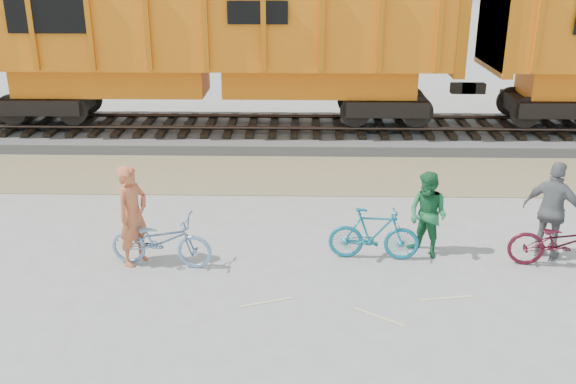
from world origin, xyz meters
name	(u,v)px	position (x,y,z in m)	size (l,w,h in m)	color
ground	(326,279)	(0.00, 0.00, 0.00)	(120.00, 120.00, 0.00)	#9E9E99
gravel_strip	(319,175)	(0.00, 5.50, 0.01)	(120.00, 3.00, 0.02)	#927F5A
ballast_bed	(316,133)	(0.00, 9.00, 0.15)	(120.00, 4.00, 0.30)	slate
track	(316,122)	(0.00, 9.00, 0.47)	(120.00, 2.60, 0.24)	black
hopper_car_center	(214,37)	(-3.03, 9.00, 3.01)	(14.00, 3.13, 4.65)	black
bicycle_blue	(161,240)	(-2.97, 0.49, 0.49)	(0.66, 1.88, 0.99)	#7193BE
bicycle_teal	(374,234)	(0.91, 0.83, 0.50)	(0.47, 1.67, 1.00)	#126A86
bicycle_maroon	(563,242)	(4.27, 0.56, 0.50)	(0.66, 1.89, 0.99)	#480E1C
person_solo	(133,215)	(-3.47, 0.59, 0.93)	(0.68, 0.45, 1.87)	#C5623A
person_man	(428,215)	(1.91, 1.03, 0.81)	(0.79, 0.62, 1.63)	#1E6638
person_woman	(553,211)	(4.17, 0.96, 0.94)	(1.10, 0.46, 1.88)	slate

